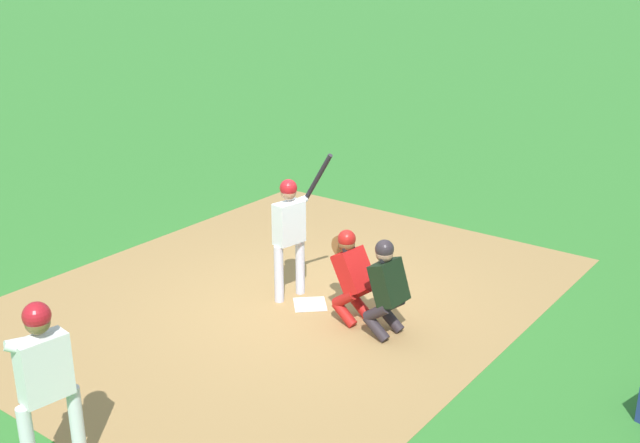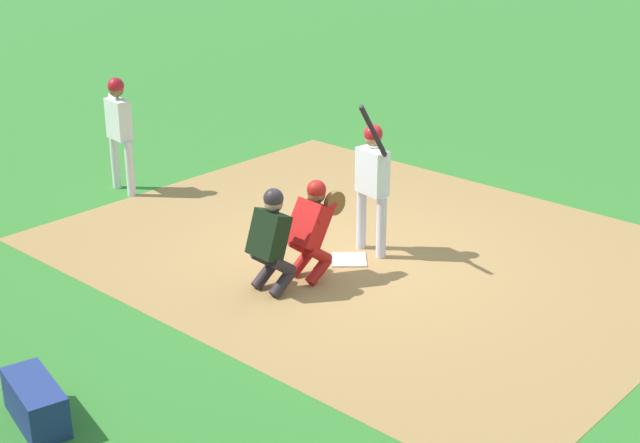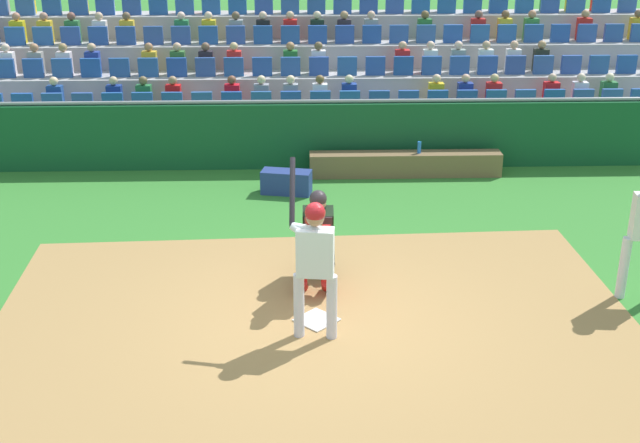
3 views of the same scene
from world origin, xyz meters
name	(u,v)px [view 1 (image 1 of 3)]	position (x,y,z in m)	size (l,w,h in m)	color
ground_plane	(310,305)	(0.00, 0.00, 0.00)	(160.00, 160.00, 0.00)	#33792E
infield_dirt_patch	(283,295)	(0.00, 0.50, 0.00)	(8.07, 6.38, 0.01)	#A27A49
home_plate_marker	(310,304)	(0.00, 0.00, 0.02)	(0.44, 0.44, 0.02)	white
batter_at_plate	(290,226)	(0.04, 0.38, 1.08)	(0.58, 0.69, 2.13)	silver
catcher_crouching	(351,270)	(0.02, -0.69, 0.71)	(0.48, 0.71, 1.27)	#B21916
home_plate_umpire	(386,284)	(-0.06, -1.29, 0.71)	(0.47, 0.47, 1.31)	#2D242A
on_deck_batter	(44,374)	(-4.29, -0.50, 1.10)	(0.62, 0.27, 1.80)	silver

